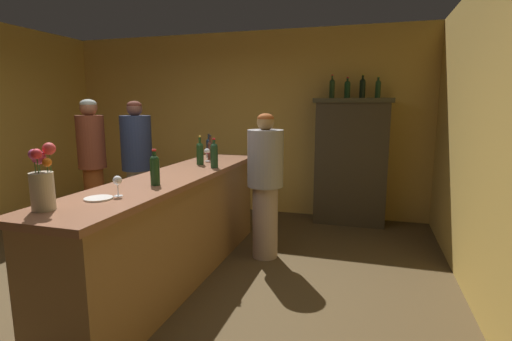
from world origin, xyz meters
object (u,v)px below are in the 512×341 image
(wine_bottle_pinot, at_px, (210,149))
(wine_bottle_riesling, at_px, (200,152))
(wine_bottle_chardonnay, at_px, (214,154))
(bartender, at_px, (265,181))
(wine_bottle_rose, at_px, (155,169))
(display_bottle_midright, at_px, (378,88))
(display_bottle_left, at_px, (332,88))
(display_bottle_midleft, at_px, (347,89))
(patron_in_navy, at_px, (137,164))
(wine_glass_front, at_px, (207,152))
(display_bottle_center, at_px, (362,87))
(flower_arrangement, at_px, (42,181))
(cheese_plate, at_px, (99,198))
(bar_counter, at_px, (175,227))
(patron_redhead, at_px, (92,161))
(wine_glass_mid, at_px, (117,181))
(display_cabinet, at_px, (351,160))
(wine_bottle_merlot, at_px, (209,147))

(wine_bottle_pinot, distance_m, wine_bottle_riesling, 0.40)
(wine_bottle_chardonnay, height_order, bartender, bartender)
(wine_bottle_rose, height_order, display_bottle_midright, display_bottle_midright)
(display_bottle_left, relative_size, display_bottle_midright, 1.12)
(display_bottle_midleft, relative_size, patron_in_navy, 0.17)
(wine_glass_front, xyz_separation_m, display_bottle_center, (1.67, 1.42, 0.77))
(flower_arrangement, distance_m, display_bottle_midleft, 4.02)
(cheese_plate, xyz_separation_m, display_bottle_midright, (1.85, 3.31, 0.86))
(display_bottle_midleft, relative_size, bartender, 0.18)
(display_bottle_center, bearing_deg, patron_in_navy, -152.41)
(bar_counter, relative_size, patron_redhead, 1.80)
(wine_bottle_riesling, xyz_separation_m, flower_arrangement, (-0.14, -1.96, 0.04))
(wine_glass_front, bearing_deg, flower_arrangement, -92.80)
(wine_glass_mid, bearing_deg, wine_bottle_rose, 82.90)
(bar_counter, xyz_separation_m, wine_bottle_chardonnay, (0.21, 0.49, 0.65))
(display_cabinet, bearing_deg, bar_counter, -122.87)
(cheese_plate, bearing_deg, display_bottle_center, 63.59)
(wine_bottle_riesling, distance_m, display_bottle_midright, 2.60)
(bar_counter, xyz_separation_m, flower_arrangement, (-0.16, -1.31, 0.69))
(display_bottle_center, xyz_separation_m, patron_in_navy, (-2.64, -1.38, -0.97))
(wine_bottle_riesling, xyz_separation_m, wine_glass_mid, (0.07, -1.52, -0.03))
(display_bottle_left, bearing_deg, display_bottle_center, -0.00)
(display_bottle_midleft, height_order, patron_in_navy, display_bottle_midleft)
(bar_counter, height_order, wine_bottle_merlot, wine_bottle_merlot)
(wine_bottle_merlot, height_order, wine_bottle_riesling, wine_bottle_riesling)
(display_bottle_midright, height_order, bartender, display_bottle_midright)
(wine_glass_front, relative_size, display_bottle_midright, 0.52)
(wine_bottle_pinot, bearing_deg, display_bottle_midleft, 40.63)
(display_bottle_left, bearing_deg, wine_bottle_rose, -111.82)
(bar_counter, relative_size, display_bottle_left, 9.71)
(display_bottle_midright, bearing_deg, display_bottle_center, 180.00)
(wine_bottle_pinot, bearing_deg, wine_bottle_chardonnay, -63.04)
(wine_bottle_riesling, relative_size, display_bottle_center, 1.00)
(display_bottle_left, bearing_deg, patron_redhead, -152.44)
(wine_bottle_riesling, bearing_deg, flower_arrangement, -94.11)
(wine_bottle_riesling, bearing_deg, wine_bottle_pinot, 97.05)
(wine_bottle_chardonnay, bearing_deg, wine_bottle_rose, -96.99)
(wine_bottle_rose, relative_size, wine_glass_mid, 1.98)
(wine_bottle_pinot, xyz_separation_m, display_bottle_left, (1.28, 1.28, 0.76))
(cheese_plate, bearing_deg, wine_glass_front, 90.80)
(cheese_plate, bearing_deg, wine_bottle_riesling, 89.80)
(wine_glass_front, xyz_separation_m, display_bottle_midright, (1.87, 1.42, 0.76))
(display_bottle_center, bearing_deg, cheese_plate, -116.41)
(wine_bottle_rose, height_order, display_bottle_center, display_bottle_center)
(cheese_plate, distance_m, bartender, 1.90)
(display_bottle_left, bearing_deg, display_bottle_midleft, 0.00)
(flower_arrangement, xyz_separation_m, cheese_plate, (0.14, 0.32, -0.17))
(wine_bottle_riesling, relative_size, cheese_plate, 1.66)
(bar_counter, distance_m, display_bottle_midright, 3.26)
(bar_counter, relative_size, wine_bottle_riesling, 9.91)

